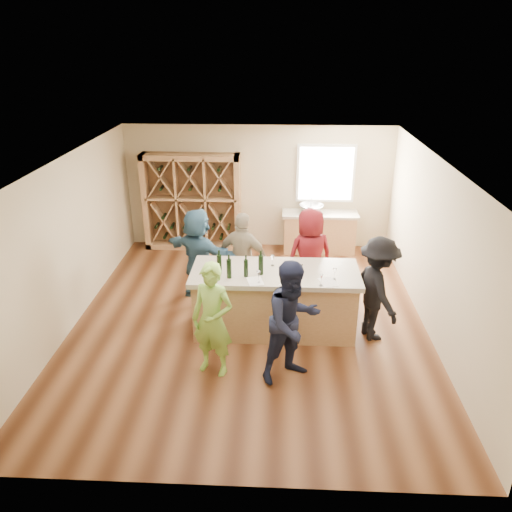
{
  "coord_description": "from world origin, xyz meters",
  "views": [
    {
      "loc": [
        0.47,
        -7.49,
        4.54
      ],
      "look_at": [
        0.1,
        0.2,
        1.15
      ],
      "focal_mm": 35.0,
      "sensor_mm": 36.0,
      "label": 1
    }
  ],
  "objects_px": {
    "sink": "(311,209)",
    "wine_bottle_e": "(261,265)",
    "person_near_right": "(293,322)",
    "person_far_right": "(310,256)",
    "wine_bottle_d": "(246,268)",
    "person_server": "(377,289)",
    "wine_bottle_a": "(219,264)",
    "person_far_left": "(198,254)",
    "wine_bottle_b": "(229,269)",
    "person_far_mid": "(243,259)",
    "tasting_counter_base": "(275,302)",
    "wine_rack": "(192,202)",
    "person_near_left": "(213,320)"
  },
  "relations": [
    {
      "from": "wine_bottle_d",
      "to": "person_near_right",
      "type": "distance_m",
      "value": 1.32
    },
    {
      "from": "wine_rack",
      "to": "person_far_left",
      "type": "height_order",
      "value": "wine_rack"
    },
    {
      "from": "person_server",
      "to": "person_far_right",
      "type": "height_order",
      "value": "person_far_right"
    },
    {
      "from": "sink",
      "to": "person_far_right",
      "type": "bearing_deg",
      "value": -93.7
    },
    {
      "from": "wine_bottle_e",
      "to": "person_far_mid",
      "type": "bearing_deg",
      "value": 108.91
    },
    {
      "from": "wine_rack",
      "to": "person_near_left",
      "type": "xyz_separation_m",
      "value": [
        1.06,
        -4.7,
        -0.23
      ]
    },
    {
      "from": "wine_bottle_d",
      "to": "person_near_left",
      "type": "height_order",
      "value": "person_near_left"
    },
    {
      "from": "wine_bottle_b",
      "to": "wine_bottle_e",
      "type": "relative_size",
      "value": 0.96
    },
    {
      "from": "wine_rack",
      "to": "person_far_right",
      "type": "relative_size",
      "value": 1.22
    },
    {
      "from": "person_near_right",
      "to": "wine_bottle_a",
      "type": "bearing_deg",
      "value": 101.69
    },
    {
      "from": "wine_bottle_d",
      "to": "person_far_right",
      "type": "bearing_deg",
      "value": 49.38
    },
    {
      "from": "person_far_mid",
      "to": "person_far_left",
      "type": "bearing_deg",
      "value": 9.02
    },
    {
      "from": "wine_bottle_b",
      "to": "person_server",
      "type": "bearing_deg",
      "value": 3.17
    },
    {
      "from": "person_near_right",
      "to": "wine_rack",
      "type": "bearing_deg",
      "value": 81.73
    },
    {
      "from": "person_far_left",
      "to": "wine_bottle_d",
      "type": "bearing_deg",
      "value": 156.13
    },
    {
      "from": "person_near_right",
      "to": "person_far_right",
      "type": "relative_size",
      "value": 1.01
    },
    {
      "from": "tasting_counter_base",
      "to": "wine_bottle_a",
      "type": "height_order",
      "value": "wine_bottle_a"
    },
    {
      "from": "wine_bottle_b",
      "to": "person_far_left",
      "type": "distance_m",
      "value": 1.58
    },
    {
      "from": "sink",
      "to": "person_near_right",
      "type": "bearing_deg",
      "value": -96.17
    },
    {
      "from": "wine_bottle_b",
      "to": "person_far_left",
      "type": "height_order",
      "value": "person_far_left"
    },
    {
      "from": "person_server",
      "to": "wine_bottle_a",
      "type": "bearing_deg",
      "value": 72.33
    },
    {
      "from": "wine_rack",
      "to": "person_far_left",
      "type": "distance_m",
      "value": 2.48
    },
    {
      "from": "tasting_counter_base",
      "to": "person_server",
      "type": "relative_size",
      "value": 1.49
    },
    {
      "from": "person_near_left",
      "to": "person_near_right",
      "type": "xyz_separation_m",
      "value": [
        1.13,
        -0.08,
        0.04
      ]
    },
    {
      "from": "tasting_counter_base",
      "to": "wine_bottle_e",
      "type": "height_order",
      "value": "wine_bottle_e"
    },
    {
      "from": "wine_rack",
      "to": "person_far_mid",
      "type": "relative_size",
      "value": 1.27
    },
    {
      "from": "person_server",
      "to": "wine_rack",
      "type": "bearing_deg",
      "value": 27.43
    },
    {
      "from": "person_server",
      "to": "person_far_mid",
      "type": "bearing_deg",
      "value": 47.37
    },
    {
      "from": "wine_rack",
      "to": "wine_bottle_d",
      "type": "height_order",
      "value": "wine_rack"
    },
    {
      "from": "person_near_right",
      "to": "person_far_left",
      "type": "height_order",
      "value": "person_near_right"
    },
    {
      "from": "wine_bottle_b",
      "to": "person_far_mid",
      "type": "xyz_separation_m",
      "value": [
        0.13,
        1.2,
        -0.37
      ]
    },
    {
      "from": "person_far_left",
      "to": "sink",
      "type": "bearing_deg",
      "value": -103.73
    },
    {
      "from": "wine_bottle_a",
      "to": "person_server",
      "type": "distance_m",
      "value": 2.54
    },
    {
      "from": "wine_bottle_d",
      "to": "person_far_right",
      "type": "distance_m",
      "value": 1.68
    },
    {
      "from": "sink",
      "to": "wine_bottle_b",
      "type": "bearing_deg",
      "value": -111.85
    },
    {
      "from": "tasting_counter_base",
      "to": "wine_bottle_b",
      "type": "height_order",
      "value": "wine_bottle_b"
    },
    {
      "from": "wine_bottle_a",
      "to": "person_far_left",
      "type": "height_order",
      "value": "person_far_left"
    },
    {
      "from": "person_far_right",
      "to": "wine_bottle_e",
      "type": "bearing_deg",
      "value": 33.53
    },
    {
      "from": "sink",
      "to": "wine_bottle_e",
      "type": "xyz_separation_m",
      "value": [
        -1.0,
        -3.55,
        0.23
      ]
    },
    {
      "from": "person_near_left",
      "to": "person_far_right",
      "type": "xyz_separation_m",
      "value": [
        1.48,
        2.23,
        0.03
      ]
    },
    {
      "from": "wine_bottle_d",
      "to": "person_near_right",
      "type": "xyz_separation_m",
      "value": [
        0.72,
        -1.06,
        -0.31
      ]
    },
    {
      "from": "person_near_right",
      "to": "person_far_mid",
      "type": "distance_m",
      "value": 2.35
    },
    {
      "from": "wine_bottle_d",
      "to": "wine_bottle_e",
      "type": "distance_m",
      "value": 0.25
    },
    {
      "from": "wine_bottle_b",
      "to": "wine_bottle_e",
      "type": "height_order",
      "value": "wine_bottle_e"
    },
    {
      "from": "wine_bottle_e",
      "to": "person_server",
      "type": "bearing_deg",
      "value": -0.68
    },
    {
      "from": "wine_rack",
      "to": "sink",
      "type": "bearing_deg",
      "value": -1.49
    },
    {
      "from": "sink",
      "to": "tasting_counter_base",
      "type": "xyz_separation_m",
      "value": [
        -0.77,
        -3.42,
        -0.51
      ]
    },
    {
      "from": "person_near_right",
      "to": "wine_bottle_b",
      "type": "bearing_deg",
      "value": 101.45
    },
    {
      "from": "person_server",
      "to": "wine_bottle_e",
      "type": "bearing_deg",
      "value": 72.47
    },
    {
      "from": "wine_bottle_b",
      "to": "wine_bottle_d",
      "type": "bearing_deg",
      "value": 12.97
    }
  ]
}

